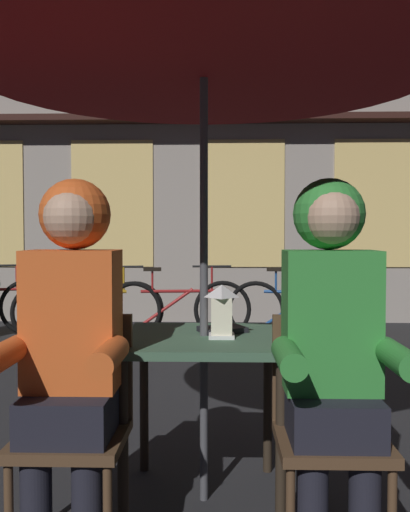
{
  "coord_description": "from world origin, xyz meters",
  "views": [
    {
      "loc": [
        0.07,
        -2.48,
        1.19
      ],
      "look_at": [
        0.0,
        0.18,
        1.09
      ],
      "focal_mm": 39.61,
      "sensor_mm": 36.0,
      "label": 1
    }
  ],
  "objects_px": {
    "cafe_table": "(204,358)",
    "book": "(222,329)",
    "bicycle_third": "(177,309)",
    "patio_umbrella": "(204,34)",
    "chair_left": "(76,417)",
    "bicycle_second": "(88,310)",
    "bicycle_fourth": "(301,310)",
    "lantern": "(222,310)",
    "person_right_hooded": "(332,328)",
    "chair_right": "(328,420)",
    "person_left_hooded": "(71,327)"
  },
  "relations": [
    {
      "from": "bicycle_third",
      "to": "cafe_table",
      "type": "bearing_deg",
      "value": -83.9
    },
    {
      "from": "person_left_hooded",
      "to": "chair_right",
      "type": "bearing_deg",
      "value": 3.39
    },
    {
      "from": "bicycle_fourth",
      "to": "person_right_hooded",
      "type": "bearing_deg",
      "value": -96.67
    },
    {
      "from": "patio_umbrella",
      "to": "chair_left",
      "type": "xyz_separation_m",
      "value": [
        -0.48,
        -0.37,
        -1.57
      ]
    },
    {
      "from": "cafe_table",
      "to": "patio_umbrella",
      "type": "bearing_deg",
      "value": 0.0
    },
    {
      "from": "chair_left",
      "to": "chair_right",
      "type": "height_order",
      "value": "same"
    },
    {
      "from": "cafe_table",
      "to": "chair_right",
      "type": "bearing_deg",
      "value": -37.55
    },
    {
      "from": "chair_left",
      "to": "bicycle_third",
      "type": "height_order",
      "value": "chair_left"
    },
    {
      "from": "bicycle_fourth",
      "to": "book",
      "type": "height_order",
      "value": "bicycle_fourth"
    },
    {
      "from": "lantern",
      "to": "chair_right",
      "type": "relative_size",
      "value": 0.27
    },
    {
      "from": "person_left_hooded",
      "to": "bicycle_second",
      "type": "xyz_separation_m",
      "value": [
        -0.92,
        4.15,
        -0.5
      ]
    },
    {
      "from": "bicycle_fourth",
      "to": "bicycle_second",
      "type": "bearing_deg",
      "value": -178.44
    },
    {
      "from": "bicycle_second",
      "to": "patio_umbrella",
      "type": "bearing_deg",
      "value": -69.44
    },
    {
      "from": "lantern",
      "to": "person_right_hooded",
      "type": "relative_size",
      "value": 0.17
    },
    {
      "from": "lantern",
      "to": "chair_left",
      "type": "distance_m",
      "value": 0.74
    },
    {
      "from": "lantern",
      "to": "person_left_hooded",
      "type": "distance_m",
      "value": 0.67
    },
    {
      "from": "chair_left",
      "to": "bicycle_fourth",
      "type": "bearing_deg",
      "value": 70.73
    },
    {
      "from": "cafe_table",
      "to": "chair_right",
      "type": "height_order",
      "value": "chair_right"
    },
    {
      "from": "bicycle_second",
      "to": "bicycle_fourth",
      "type": "height_order",
      "value": "same"
    },
    {
      "from": "chair_left",
      "to": "chair_right",
      "type": "bearing_deg",
      "value": 0.0
    },
    {
      "from": "person_left_hooded",
      "to": "lantern",
      "type": "bearing_deg",
      "value": 33.93
    },
    {
      "from": "chair_right",
      "to": "bicycle_fourth",
      "type": "xyz_separation_m",
      "value": [
        0.49,
        4.15,
        -0.14
      ]
    },
    {
      "from": "person_right_hooded",
      "to": "book",
      "type": "height_order",
      "value": "person_right_hooded"
    },
    {
      "from": "patio_umbrella",
      "to": "bicycle_fourth",
      "type": "bearing_deg",
      "value": 75.6
    },
    {
      "from": "patio_umbrella",
      "to": "chair_left",
      "type": "height_order",
      "value": "patio_umbrella"
    },
    {
      "from": "chair_left",
      "to": "book",
      "type": "relative_size",
      "value": 4.35
    },
    {
      "from": "bicycle_second",
      "to": "bicycle_third",
      "type": "bearing_deg",
      "value": 8.28
    },
    {
      "from": "person_right_hooded",
      "to": "lantern",
      "type": "bearing_deg",
      "value": 136.93
    },
    {
      "from": "chair_left",
      "to": "person_right_hooded",
      "type": "relative_size",
      "value": 0.62
    },
    {
      "from": "cafe_table",
      "to": "bicycle_third",
      "type": "relative_size",
      "value": 0.44
    },
    {
      "from": "chair_left",
      "to": "chair_right",
      "type": "distance_m",
      "value": 0.96
    },
    {
      "from": "patio_umbrella",
      "to": "bicycle_third",
      "type": "distance_m",
      "value": 4.25
    },
    {
      "from": "lantern",
      "to": "person_right_hooded",
      "type": "height_order",
      "value": "person_right_hooded"
    },
    {
      "from": "cafe_table",
      "to": "book",
      "type": "height_order",
      "value": "book"
    },
    {
      "from": "lantern",
      "to": "bicycle_second",
      "type": "xyz_separation_m",
      "value": [
        -1.47,
        3.77,
        -0.51
      ]
    },
    {
      "from": "book",
      "to": "patio_umbrella",
      "type": "bearing_deg",
      "value": -155.78
    },
    {
      "from": "cafe_table",
      "to": "bicycle_fourth",
      "type": "relative_size",
      "value": 0.45
    },
    {
      "from": "chair_right",
      "to": "book",
      "type": "relative_size",
      "value": 4.35
    },
    {
      "from": "lantern",
      "to": "person_left_hooded",
      "type": "relative_size",
      "value": 0.17
    },
    {
      "from": "person_right_hooded",
      "to": "bicycle_second",
      "type": "bearing_deg",
      "value": 114.34
    },
    {
      "from": "person_left_hooded",
      "to": "book",
      "type": "bearing_deg",
      "value": 42.75
    },
    {
      "from": "cafe_table",
      "to": "bicycle_second",
      "type": "height_order",
      "value": "bicycle_second"
    },
    {
      "from": "patio_umbrella",
      "to": "chair_right",
      "type": "distance_m",
      "value": 1.68
    },
    {
      "from": "patio_umbrella",
      "to": "book",
      "type": "height_order",
      "value": "patio_umbrella"
    },
    {
      "from": "cafe_table",
      "to": "patio_umbrella",
      "type": "xyz_separation_m",
      "value": [
        0.0,
        0.0,
        1.42
      ]
    },
    {
      "from": "lantern",
      "to": "person_left_hooded",
      "type": "xyz_separation_m",
      "value": [
        -0.56,
        -0.38,
        -0.01
      ]
    },
    {
      "from": "chair_left",
      "to": "bicycle_third",
      "type": "xyz_separation_m",
      "value": [
        0.07,
        4.23,
        -0.14
      ]
    },
    {
      "from": "lantern",
      "to": "person_right_hooded",
      "type": "distance_m",
      "value": 0.55
    },
    {
      "from": "bicycle_third",
      "to": "book",
      "type": "bearing_deg",
      "value": -82.52
    },
    {
      "from": "chair_right",
      "to": "person_right_hooded",
      "type": "relative_size",
      "value": 0.62
    }
  ]
}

